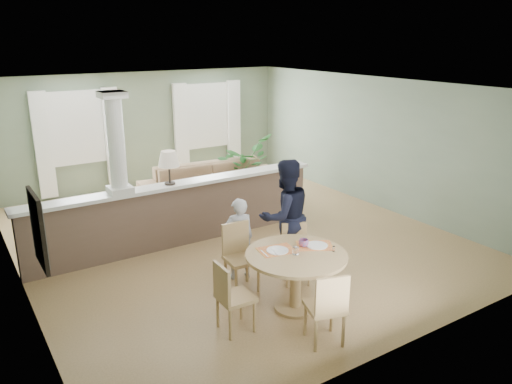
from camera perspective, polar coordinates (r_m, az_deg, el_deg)
ground at (r=9.13m, az=-2.87°, el=-5.07°), size 8.00×8.00×0.00m
room_shell at (r=9.13m, az=-5.19°, el=6.76°), size 7.02×8.02×2.71m
pony_wall at (r=8.64m, az=-9.28°, el=-1.61°), size 5.32×0.38×2.70m
sofa at (r=10.55m, az=-4.61°, el=0.64°), size 3.18×1.49×0.90m
houseplant at (r=11.15m, az=-1.35°, el=2.91°), size 1.65×1.62×1.39m
dining_table at (r=6.59m, az=4.60°, el=-8.29°), size 1.33×1.33×0.91m
chair_far_boy at (r=7.16m, az=-1.93°, el=-7.01°), size 0.47×0.47×0.96m
chair_far_man at (r=7.41m, az=4.53°, el=-6.63°), size 0.52×0.52×0.87m
chair_near at (r=5.96m, az=8.17°, el=-12.73°), size 0.53×0.53×0.94m
chair_side at (r=6.17m, az=-2.95°, el=-11.63°), size 0.42×0.42×0.91m
child_person at (r=7.40m, az=-1.99°, el=-5.36°), size 0.52×0.40×1.25m
man_person at (r=7.55m, az=3.33°, el=-2.80°), size 0.89×0.71×1.77m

